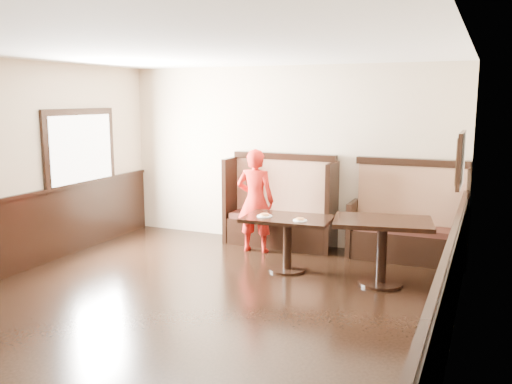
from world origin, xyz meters
The scene contains 9 objects.
ground centered at (0.00, 0.00, 0.00)m, with size 7.00×7.00×0.00m, color black.
room_shell centered at (-0.30, 0.28, 0.67)m, with size 7.00×7.00×7.00m.
booth_main centered at (0.00, 3.30, 0.53)m, with size 1.75×0.72×1.45m.
booth_neighbor centered at (1.95, 3.29, 0.48)m, with size 1.65×0.72×1.45m.
table_main centered at (0.55, 2.12, 0.56)m, with size 1.20×0.79×0.74m.
table_neighbor centered at (1.81, 2.07, 0.62)m, with size 1.31×0.99×0.82m.
child centered at (-0.22, 2.79, 0.78)m, with size 0.57×0.37×1.56m, color red.
pizza_plate_left centered at (0.25, 2.03, 0.75)m, with size 0.21×0.21×0.04m.
pizza_plate_right centered at (0.77, 1.98, 0.75)m, with size 0.19×0.19×0.03m.
Camera 1 is at (2.98, -4.51, 2.30)m, focal length 38.00 mm.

